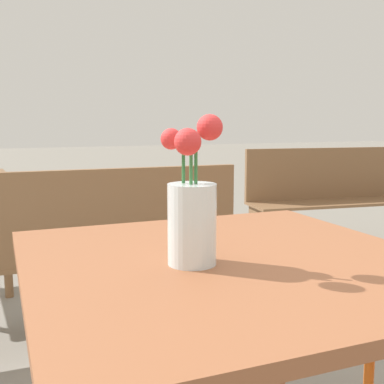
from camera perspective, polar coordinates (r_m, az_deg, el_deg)
table_front at (r=1.10m, az=4.46°, el=-13.01°), size 0.90×0.91×0.76m
flower_vase at (r=0.99m, az=0.01°, el=-2.90°), size 0.12×0.13×0.31m
bench_near at (r=2.23m, az=-17.15°, el=-7.22°), size 1.76×0.44×0.85m
bench_middle at (r=3.95m, az=17.45°, el=-0.69°), size 1.61×0.59×0.85m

